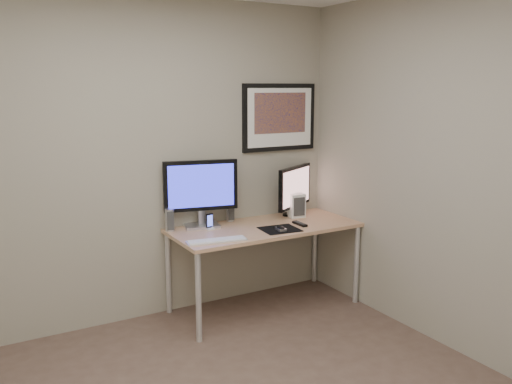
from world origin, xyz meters
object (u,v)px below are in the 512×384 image
speaker_left (170,220)px  desk (265,233)px  monitor_tv (295,189)px  speaker_right (230,211)px  monitor_large (201,190)px  framed_art (279,117)px  phone_dock (210,221)px  fan_unit (296,206)px  keyboard (217,240)px

speaker_left → desk: bearing=-8.0°
monitor_tv → speaker_right: monitor_tv is taller
monitor_large → speaker_left: 0.35m
monitor_large → framed_art: bearing=18.5°
monitor_tv → monitor_large: bearing=148.8°
monitor_large → phone_dock: bearing=-65.2°
monitor_large → fan_unit: size_ratio=2.88×
framed_art → fan_unit: size_ratio=3.51×
framed_art → speaker_right: bearing=-177.0°
speaker_left → phone_dock: 0.33m
monitor_large → speaker_right: size_ratio=3.46×
phone_dock → framed_art: bearing=6.8°
monitor_large → keyboard: size_ratio=1.32×
desk → speaker_left: size_ratio=8.64×
monitor_tv → speaker_left: size_ratio=2.80×
monitor_tv → keyboard: bearing=173.5°
phone_dock → fan_unit: size_ratio=0.64×
framed_art → phone_dock: (-0.80, -0.20, -0.82)m
speaker_left → keyboard: bearing=-56.8°
phone_dock → keyboard: (-0.11, -0.35, -0.06)m
monitor_tv → fan_unit: monitor_tv is taller
fan_unit → speaker_right: bearing=169.8°
fan_unit → keyboard: bearing=-154.1°
keyboard → monitor_tv: bearing=33.1°
speaker_right → fan_unit: size_ratio=0.83×
desk → fan_unit: size_ratio=7.49×
desk → fan_unit: fan_unit is taller
speaker_left → keyboard: speaker_left is taller
monitor_tv → phone_dock: size_ratio=3.81×
monitor_tv → speaker_left: monitor_tv is taller
speaker_right → monitor_large: bearing=-156.5°
desk → phone_dock: phone_dock is taller
monitor_tv → fan_unit: (-0.03, -0.08, -0.13)m
desk → speaker_right: 0.38m
monitor_tv → desk: bearing=175.8°
framed_art → phone_dock: size_ratio=5.52×
desk → framed_art: (0.35, 0.33, 0.96)m
speaker_left → phone_dock: speaker_left is taller
phone_dock → fan_unit: (0.87, 0.00, 0.04)m
framed_art → monitor_tv: (0.10, -0.12, -0.65)m
phone_dock → fan_unit: fan_unit is taller
framed_art → fan_unit: (0.07, -0.20, -0.78)m
speaker_right → framed_art: bearing=14.3°
desk → phone_dock: (-0.45, 0.13, 0.13)m
monitor_large → monitor_tv: bearing=10.6°
desk → keyboard: keyboard is taller
desk → monitor_large: monitor_large is taller
desk → monitor_large: (-0.48, 0.24, 0.38)m
monitor_tv → speaker_right: size_ratio=2.91×
desk → monitor_tv: size_ratio=3.09×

